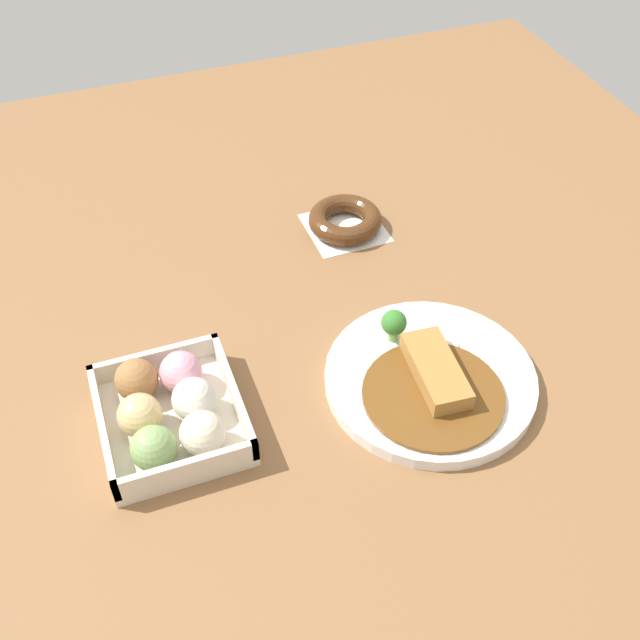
# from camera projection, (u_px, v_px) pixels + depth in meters

# --- Properties ---
(ground_plane) EXTENTS (1.60, 1.60, 0.00)m
(ground_plane) POSITION_uv_depth(u_px,v_px,m) (290.00, 350.00, 1.02)
(ground_plane) COLOR brown
(curry_plate) EXTENTS (0.26, 0.26, 0.06)m
(curry_plate) POSITION_uv_depth(u_px,v_px,m) (430.00, 378.00, 0.96)
(curry_plate) COLOR white
(curry_plate) RESTS_ON ground_plane
(donut_box) EXTENTS (0.18, 0.16, 0.06)m
(donut_box) POSITION_uv_depth(u_px,v_px,m) (169.00, 411.00, 0.91)
(donut_box) COLOR beige
(donut_box) RESTS_ON ground_plane
(chocolate_ring_donut) EXTENTS (0.12, 0.12, 0.03)m
(chocolate_ring_donut) POSITION_uv_depth(u_px,v_px,m) (345.00, 220.00, 1.19)
(chocolate_ring_donut) COLOR white
(chocolate_ring_donut) RESTS_ON ground_plane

